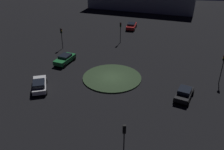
{
  "coord_description": "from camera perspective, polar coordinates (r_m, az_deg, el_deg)",
  "views": [
    {
      "loc": [
        3.88,
        -33.16,
        18.46
      ],
      "look_at": [
        0.0,
        0.0,
        0.54
      ],
      "focal_mm": 40.51,
      "sensor_mm": 36.0,
      "label": 1
    }
  ],
  "objects": [
    {
      "name": "ground_plane",
      "position": [
        38.15,
        -0.0,
        -0.71
      ],
      "size": [
        117.19,
        117.19,
        0.0
      ],
      "primitive_type": "plane",
      "color": "black"
    },
    {
      "name": "roundabout_island",
      "position": [
        38.1,
        -0.0,
        -0.59
      ],
      "size": [
        8.86,
        8.86,
        0.19
      ],
      "primitive_type": "cylinder",
      "color": "#2D4228",
      "rests_on": "ground_plane"
    },
    {
      "name": "car_white",
      "position": [
        36.37,
        -16.08,
        -2.12
      ],
      "size": [
        3.2,
        4.84,
        1.48
      ],
      "rotation": [
        0.0,
        0.0,
        1.91
      ],
      "color": "white",
      "rests_on": "ground_plane"
    },
    {
      "name": "car_black",
      "position": [
        34.32,
        16.0,
        -4.01
      ],
      "size": [
        3.08,
        4.26,
        1.49
      ],
      "rotation": [
        0.0,
        0.0,
        4.35
      ],
      "color": "black",
      "rests_on": "ground_plane"
    },
    {
      "name": "car_red",
      "position": [
        60.14,
        4.41,
        11.02
      ],
      "size": [
        2.49,
        4.52,
        1.42
      ],
      "rotation": [
        0.0,
        0.0,
        1.46
      ],
      "color": "red",
      "rests_on": "ground_plane"
    },
    {
      "name": "car_green",
      "position": [
        43.32,
        -10.6,
        3.59
      ],
      "size": [
        3.05,
        4.64,
        1.43
      ],
      "rotation": [
        0.0,
        0.0,
        1.28
      ],
      "color": "#1E7238",
      "rests_on": "ground_plane"
    },
    {
      "name": "traffic_light_south",
      "position": [
        23.86,
        2.75,
        -13.21
      ],
      "size": [
        0.34,
        0.38,
        3.76
      ],
      "rotation": [
        0.0,
        0.0,
        1.76
      ],
      "color": "#2D2D2D",
      "rests_on": "ground_plane"
    },
    {
      "name": "traffic_light_northwest",
      "position": [
        48.75,
        -11.33,
        9.0
      ],
      "size": [
        0.39,
        0.39,
        4.0
      ],
      "rotation": [
        0.0,
        0.0,
        -0.78
      ],
      "color": "#2D2D2D",
      "rests_on": "ground_plane"
    },
    {
      "name": "traffic_light_north",
      "position": [
        50.65,
        1.93,
        10.45
      ],
      "size": [
        0.3,
        0.36,
        4.23
      ],
      "rotation": [
        0.0,
        0.0,
        -1.57
      ],
      "color": "#2D2D2D",
      "rests_on": "ground_plane"
    },
    {
      "name": "traffic_light_east",
      "position": [
        38.65,
        23.77,
        2.39
      ],
      "size": [
        0.36,
        0.3,
        4.46
      ],
      "rotation": [
        0.0,
        0.0,
        -3.12
      ],
      "color": "#2D2D2D",
      "rests_on": "ground_plane"
    }
  ]
}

